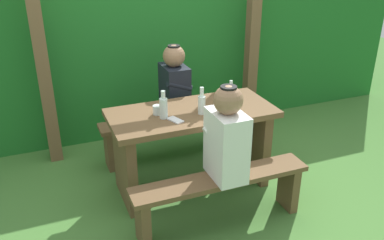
{
  "coord_description": "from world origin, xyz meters",
  "views": [
    {
      "loc": [
        -1.18,
        -2.96,
        2.11
      ],
      "look_at": [
        0.0,
        0.0,
        0.65
      ],
      "focal_mm": 38.65,
      "sensor_mm": 36.0,
      "label": 1
    }
  ],
  "objects_px": {
    "bench_far": "(170,128)",
    "person_black_coat": "(175,85)",
    "picnic_table": "(192,136)",
    "bottle_center": "(231,95)",
    "bench_near": "(221,191)",
    "bottle_left": "(163,107)",
    "cell_phone": "(175,120)",
    "person_white_shirt": "(227,136)",
    "bottle_right": "(202,103)",
    "drinking_glass": "(158,110)"
  },
  "relations": [
    {
      "from": "person_white_shirt",
      "to": "bottle_left",
      "type": "distance_m",
      "value": 0.61
    },
    {
      "from": "person_black_coat",
      "to": "person_white_shirt",
      "type": "bearing_deg",
      "value": -91.12
    },
    {
      "from": "bench_far",
      "to": "bottle_left",
      "type": "relative_size",
      "value": 6.03
    },
    {
      "from": "bench_near",
      "to": "bench_far",
      "type": "relative_size",
      "value": 1.0
    },
    {
      "from": "person_black_coat",
      "to": "bottle_left",
      "type": "height_order",
      "value": "person_black_coat"
    },
    {
      "from": "picnic_table",
      "to": "bench_near",
      "type": "relative_size",
      "value": 1.0
    },
    {
      "from": "bench_far",
      "to": "person_white_shirt",
      "type": "relative_size",
      "value": 1.95
    },
    {
      "from": "bench_near",
      "to": "bottle_center",
      "type": "distance_m",
      "value": 0.84
    },
    {
      "from": "person_white_shirt",
      "to": "bottle_left",
      "type": "relative_size",
      "value": 3.1
    },
    {
      "from": "bottle_left",
      "to": "person_black_coat",
      "type": "bearing_deg",
      "value": 63.46
    },
    {
      "from": "bench_near",
      "to": "cell_phone",
      "type": "distance_m",
      "value": 0.66
    },
    {
      "from": "bench_near",
      "to": "bottle_left",
      "type": "height_order",
      "value": "bottle_left"
    },
    {
      "from": "cell_phone",
      "to": "bench_near",
      "type": "bearing_deg",
      "value": -86.79
    },
    {
      "from": "cell_phone",
      "to": "person_white_shirt",
      "type": "bearing_deg",
      "value": -83.31
    },
    {
      "from": "bottle_center",
      "to": "cell_phone",
      "type": "distance_m",
      "value": 0.56
    },
    {
      "from": "bench_far",
      "to": "person_white_shirt",
      "type": "bearing_deg",
      "value": -88.45
    },
    {
      "from": "person_white_shirt",
      "to": "bottle_left",
      "type": "xyz_separation_m",
      "value": [
        -0.3,
        0.53,
        0.07
      ]
    },
    {
      "from": "bench_far",
      "to": "bottle_left",
      "type": "xyz_separation_m",
      "value": [
        -0.27,
        -0.65,
        0.52
      ]
    },
    {
      "from": "bench_near",
      "to": "bench_far",
      "type": "height_order",
      "value": "same"
    },
    {
      "from": "picnic_table",
      "to": "bottle_center",
      "type": "relative_size",
      "value": 6.12
    },
    {
      "from": "bench_near",
      "to": "bench_far",
      "type": "xyz_separation_m",
      "value": [
        0.0,
        1.19,
        0.0
      ]
    },
    {
      "from": "picnic_table",
      "to": "bottle_right",
      "type": "bearing_deg",
      "value": -62.67
    },
    {
      "from": "bench_near",
      "to": "bottle_left",
      "type": "bearing_deg",
      "value": 116.65
    },
    {
      "from": "picnic_table",
      "to": "person_black_coat",
      "type": "xyz_separation_m",
      "value": [
        0.06,
        0.59,
        0.26
      ]
    },
    {
      "from": "drinking_glass",
      "to": "bottle_right",
      "type": "relative_size",
      "value": 0.34
    },
    {
      "from": "picnic_table",
      "to": "bottle_center",
      "type": "height_order",
      "value": "bottle_center"
    },
    {
      "from": "bench_near",
      "to": "bottle_right",
      "type": "height_order",
      "value": "bottle_right"
    },
    {
      "from": "bottle_center",
      "to": "cell_phone",
      "type": "relative_size",
      "value": 1.63
    },
    {
      "from": "bench_far",
      "to": "bottle_right",
      "type": "xyz_separation_m",
      "value": [
        0.05,
        -0.69,
        0.52
      ]
    },
    {
      "from": "picnic_table",
      "to": "cell_phone",
      "type": "relative_size",
      "value": 10.0
    },
    {
      "from": "person_black_coat",
      "to": "bottle_center",
      "type": "bearing_deg",
      "value": -65.09
    },
    {
      "from": "drinking_glass",
      "to": "cell_phone",
      "type": "xyz_separation_m",
      "value": [
        0.09,
        -0.17,
        -0.03
      ]
    },
    {
      "from": "bench_far",
      "to": "person_black_coat",
      "type": "distance_m",
      "value": 0.46
    },
    {
      "from": "picnic_table",
      "to": "bottle_left",
      "type": "distance_m",
      "value": 0.43
    },
    {
      "from": "bottle_right",
      "to": "cell_phone",
      "type": "relative_size",
      "value": 1.65
    },
    {
      "from": "picnic_table",
      "to": "person_white_shirt",
      "type": "relative_size",
      "value": 1.95
    },
    {
      "from": "bottle_center",
      "to": "bottle_left",
      "type": "bearing_deg",
      "value": -177.31
    },
    {
      "from": "bench_far",
      "to": "bottle_center",
      "type": "height_order",
      "value": "bottle_center"
    },
    {
      "from": "picnic_table",
      "to": "drinking_glass",
      "type": "xyz_separation_m",
      "value": [
        -0.29,
        0.03,
        0.28
      ]
    },
    {
      "from": "drinking_glass",
      "to": "bottle_left",
      "type": "distance_m",
      "value": 0.11
    },
    {
      "from": "bench_far",
      "to": "bench_near",
      "type": "bearing_deg",
      "value": -90.0
    },
    {
      "from": "bottle_right",
      "to": "person_black_coat",
      "type": "bearing_deg",
      "value": 89.4
    },
    {
      "from": "picnic_table",
      "to": "bench_far",
      "type": "height_order",
      "value": "picnic_table"
    },
    {
      "from": "bench_far",
      "to": "person_black_coat",
      "type": "height_order",
      "value": "person_black_coat"
    },
    {
      "from": "bench_far",
      "to": "person_black_coat",
      "type": "bearing_deg",
      "value": -3.44
    },
    {
      "from": "picnic_table",
      "to": "bench_far",
      "type": "bearing_deg",
      "value": 90.0
    },
    {
      "from": "person_black_coat",
      "to": "picnic_table",
      "type": "bearing_deg",
      "value": -95.35
    },
    {
      "from": "bottle_right",
      "to": "bottle_center",
      "type": "xyz_separation_m",
      "value": [
        0.29,
        0.06,
        0.0
      ]
    },
    {
      "from": "bench_near",
      "to": "bottle_left",
      "type": "distance_m",
      "value": 0.79
    },
    {
      "from": "bench_far",
      "to": "cell_phone",
      "type": "bearing_deg",
      "value": -105.21
    }
  ]
}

